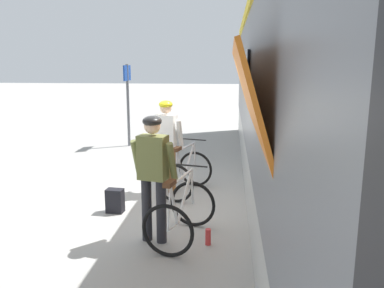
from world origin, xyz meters
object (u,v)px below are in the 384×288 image
at_px(train_car, 351,95).
at_px(cyclist_far_in_white, 166,138).
at_px(bicycle_far_silver, 186,173).
at_px(cyclist_near_in_olive, 153,168).
at_px(backpack_on_platform, 115,201).
at_px(platform_sign_post, 128,91).
at_px(water_bottle_near_the_bikes, 208,237).
at_px(bicycle_near_white, 181,213).

distance_m(train_car, cyclist_far_in_white, 3.28).
height_order(cyclist_far_in_white, bicycle_far_silver, cyclist_far_in_white).
distance_m(cyclist_near_in_olive, backpack_on_platform, 1.56).
bearing_deg(platform_sign_post, water_bottle_near_the_bikes, -66.65).
relative_size(cyclist_near_in_olive, platform_sign_post, 0.73).
bearing_deg(bicycle_far_silver, cyclist_far_in_white, 169.48).
height_order(backpack_on_platform, water_bottle_near_the_bikes, backpack_on_platform).
height_order(train_car, backpack_on_platform, train_car).
bearing_deg(water_bottle_near_the_bikes, train_car, 28.57).
bearing_deg(train_car, backpack_on_platform, -178.77).
distance_m(cyclist_near_in_olive, cyclist_far_in_white, 2.12).
distance_m(bicycle_near_white, backpack_on_platform, 1.56).
bearing_deg(cyclist_near_in_olive, platform_sign_post, 107.51).
xyz_separation_m(bicycle_near_white, platform_sign_post, (-2.34, 6.22, 1.22)).
bearing_deg(bicycle_far_silver, backpack_on_platform, -135.34).
relative_size(bicycle_near_white, water_bottle_near_the_bikes, 5.30).
distance_m(water_bottle_near_the_bikes, platform_sign_post, 7.05).
xyz_separation_m(backpack_on_platform, water_bottle_near_the_bikes, (1.61, -1.04, -0.09)).
distance_m(cyclist_far_in_white, water_bottle_near_the_bikes, 2.53).
distance_m(cyclist_near_in_olive, bicycle_far_silver, 2.15).
xyz_separation_m(cyclist_far_in_white, backpack_on_platform, (-0.69, -1.12, -0.85)).
bearing_deg(cyclist_near_in_olive, bicycle_far_silver, 84.25).
bearing_deg(water_bottle_near_the_bikes, bicycle_near_white, 165.39).
bearing_deg(platform_sign_post, backpack_on_platform, -78.00).
relative_size(cyclist_far_in_white, bicycle_far_silver, 1.44).
distance_m(bicycle_near_white, water_bottle_near_the_bikes, 0.49).
distance_m(bicycle_far_silver, water_bottle_near_the_bikes, 2.18).
distance_m(cyclist_far_in_white, bicycle_far_silver, 0.75).
xyz_separation_m(train_car, backpack_on_platform, (-3.67, -0.08, -1.77)).
xyz_separation_m(cyclist_near_in_olive, bicycle_far_silver, (0.21, 2.04, -0.65)).
bearing_deg(bicycle_far_silver, water_bottle_near_the_bikes, -75.37).
bearing_deg(backpack_on_platform, bicycle_far_silver, 50.43).
distance_m(cyclist_near_in_olive, platform_sign_post, 6.60).
distance_m(cyclist_far_in_white, bicycle_near_white, 2.23).
relative_size(cyclist_far_in_white, water_bottle_near_the_bikes, 7.79).
xyz_separation_m(cyclist_far_in_white, bicycle_near_white, (0.53, -2.06, -0.65)).
xyz_separation_m(backpack_on_platform, platform_sign_post, (-1.12, 5.27, 1.42)).
bearing_deg(water_bottle_near_the_bikes, platform_sign_post, 113.35).
bearing_deg(cyclist_far_in_white, cyclist_near_in_olive, -85.50).
relative_size(backpack_on_platform, water_bottle_near_the_bikes, 1.77).
relative_size(cyclist_near_in_olive, backpack_on_platform, 4.40).
xyz_separation_m(bicycle_far_silver, backpack_on_platform, (-1.06, -1.05, -0.20)).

